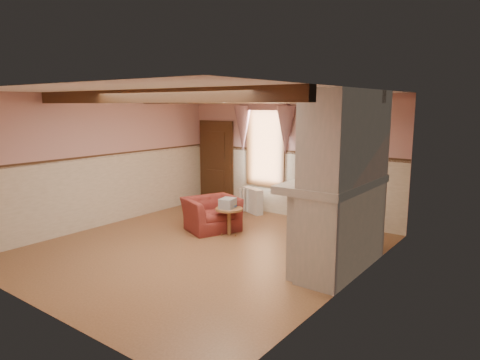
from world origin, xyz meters
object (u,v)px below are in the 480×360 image
Objects in this scene: armchair at (211,214)px; radiator at (252,200)px; mantel_clock at (351,169)px; bowl at (339,176)px; side_table at (229,222)px; oil_lamp at (347,167)px.

radiator is at bearing 28.44° from armchair.
radiator is 3.58m from mantel_clock.
radiator is at bearing 147.60° from bowl.
side_table is at bearing -74.12° from armchair.
side_table is at bearing -172.70° from mantel_clock.
armchair is at bearing 172.26° from side_table.
oil_lamp reaches higher than armchair.
radiator is 3.78m from bowl.
oil_lamp is at bearing 90.00° from bowl.
mantel_clock is (2.89, 0.23, 1.18)m from armchair.
side_table is 2.29× the size of mantel_clock.
mantel_clock is at bearing 90.00° from oil_lamp.
armchair is 1.49× the size of radiator.
oil_lamp is at bearing 2.78° from side_table.
side_table is (0.52, -0.07, -0.06)m from armchair.
radiator is at bearing 110.75° from side_table.
bowl is at bearing -4.19° from side_table.
mantel_clock is at bearing 90.00° from bowl.
oil_lamp is (0.00, -0.19, 0.04)m from mantel_clock.
oil_lamp is (3.03, -1.64, 1.26)m from radiator.
armchair is at bearing -179.13° from oil_lamp.
armchair is at bearing -61.69° from radiator.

